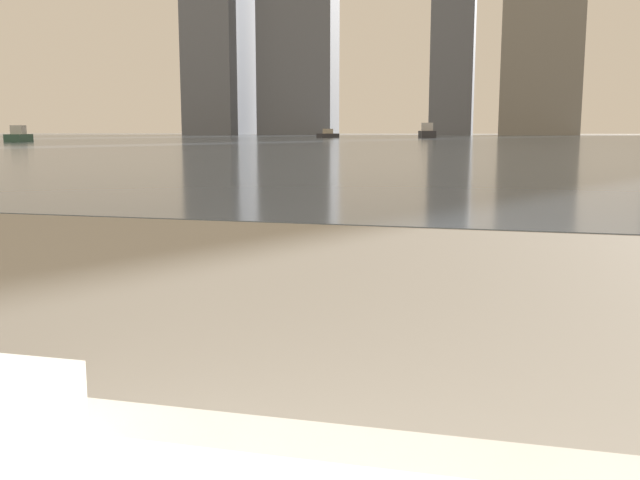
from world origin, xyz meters
TOP-DOWN VIEW (x-y plane):
  - harbor_water at (0.00, 62.00)m, footprint 180.00×110.00m
  - harbor_boat_1 at (-34.51, 45.99)m, footprint 2.14×3.45m
  - harbor_boat_3 at (-7.92, 78.52)m, footprint 2.38×4.55m
  - harbor_boat_4 at (-18.71, 77.41)m, footprint 2.21×2.67m
  - skyline_tower_1 at (-33.93, 118.00)m, footprint 12.71×6.63m
  - skyline_tower_2 at (-8.23, 118.00)m, footprint 6.45×9.08m

SIDE VIEW (x-z plane):
  - harbor_water at x=0.00m, z-range 0.00..0.01m
  - harbor_boat_4 at x=-18.71m, z-range -0.14..0.85m
  - harbor_boat_1 at x=-34.51m, z-range -0.17..1.05m
  - harbor_boat_3 at x=-7.92m, z-range -0.23..1.39m
  - skyline_tower_2 at x=-8.23m, z-range 0.00..30.25m
  - skyline_tower_1 at x=-33.93m, z-range 0.00..41.52m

